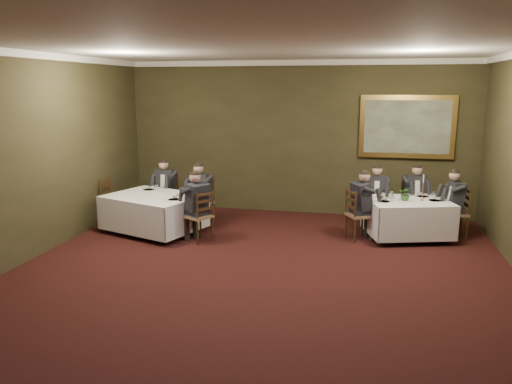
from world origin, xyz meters
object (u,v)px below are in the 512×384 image
at_px(table_main, 408,216).
at_px(chair_sec_endleft, 114,211).
at_px(diner_main_endright, 456,212).
at_px(chair_sec_endright, 199,227).
at_px(diner_main_backright, 413,203).
at_px(chair_sec_backright, 202,212).
at_px(chair_main_endright, 455,223).
at_px(diner_sec_endright, 199,215).
at_px(diner_main_backleft, 375,204).
at_px(chair_main_endleft, 358,225).
at_px(diner_main_endleft, 359,214).
at_px(chair_main_backright, 412,214).
at_px(diner_sec_backleft, 166,196).
at_px(chair_main_backleft, 374,214).
at_px(diner_sec_backright, 201,202).
at_px(centerpiece, 406,193).
at_px(painting, 407,127).
at_px(chair_sec_backleft, 167,206).
at_px(table_second, 154,210).
at_px(candlestick, 423,191).

relative_size(table_main, chair_sec_endleft, 1.82).
height_order(diner_main_endright, chair_sec_endright, diner_main_endright).
relative_size(diner_main_backright, chair_sec_backright, 1.35).
bearing_deg(chair_main_endright, diner_sec_endright, 97.63).
xyz_separation_m(diner_main_backleft, chair_main_endleft, (-0.32, -0.91, -0.23)).
bearing_deg(diner_main_endleft, chair_sec_backright, -125.23).
distance_m(chair_main_backright, chair_sec_backright, 4.48).
bearing_deg(diner_sec_backleft, diner_main_endleft, 176.15).
bearing_deg(chair_main_backleft, diner_main_backright, -171.95).
relative_size(diner_main_backleft, chair_sec_backright, 1.35).
relative_size(table_main, diner_sec_backright, 1.35).
xyz_separation_m(chair_main_endleft, centerpiece, (0.87, 0.25, 0.63)).
distance_m(chair_main_backright, chair_main_endleft, 1.60).
relative_size(chair_main_endleft, painting, 0.49).
bearing_deg(chair_sec_endleft, table_main, 97.79).
relative_size(diner_sec_backleft, chair_sec_backright, 1.35).
xyz_separation_m(chair_main_backleft, centerpiece, (0.56, -0.67, 0.63)).
relative_size(chair_sec_backright, diner_sec_endright, 0.74).
bearing_deg(diner_main_endright, table_main, 99.04).
xyz_separation_m(chair_sec_backleft, centerpiece, (5.11, -0.43, 0.63)).
bearing_deg(painting, diner_sec_backright, -160.48).
bearing_deg(chair_sec_endleft, painting, 111.96).
distance_m(table_second, diner_sec_backleft, 1.06).
height_order(table_main, chair_sec_endright, chair_sec_endright).
bearing_deg(candlestick, diner_main_endleft, -164.92).
bearing_deg(candlestick, painting, 99.36).
xyz_separation_m(diner_main_endleft, candlestick, (1.17, 0.32, 0.44)).
relative_size(diner_main_endleft, diner_sec_backleft, 1.00).
xyz_separation_m(diner_sec_endright, painting, (3.92, 2.60, 1.55)).
height_order(diner_main_backright, chair_sec_endleft, diner_main_backright).
xyz_separation_m(table_main, candlestick, (0.25, 0.04, 0.51)).
relative_size(diner_sec_endright, chair_sec_endleft, 1.35).
xyz_separation_m(diner_main_backright, chair_sec_backleft, (-5.35, -0.47, -0.23)).
relative_size(chair_main_endright, chair_sec_endleft, 1.00).
height_order(chair_main_endleft, diner_sec_backright, diner_sec_backright).
distance_m(diner_sec_backright, diner_sec_endright, 1.14).
xyz_separation_m(diner_sec_backright, diner_sec_endright, (0.32, -1.10, 0.00)).
height_order(chair_main_backright, chair_sec_backleft, same).
height_order(chair_main_backright, diner_sec_endright, diner_sec_endright).
relative_size(chair_main_backright, chair_main_endright, 1.00).
distance_m(diner_main_backleft, diner_main_backright, 0.83).
distance_m(chair_main_backright, diner_main_backright, 0.23).
xyz_separation_m(table_main, table_second, (-5.01, -0.66, 0.00)).
bearing_deg(centerpiece, diner_main_backleft, 129.95).
distance_m(diner_main_backright, centerpiece, 1.01).
bearing_deg(diner_main_backleft, diner_main_endleft, 63.63).
xyz_separation_m(diner_main_backleft, diner_main_endleft, (-0.31, -0.90, 0.00)).
bearing_deg(diner_main_backright, chair_main_endleft, 28.26).
height_order(diner_main_endleft, diner_sec_backright, same).
distance_m(table_second, chair_main_backleft, 4.58).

